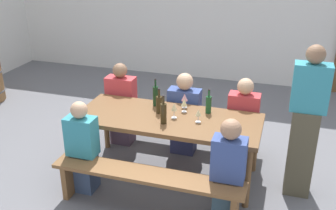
{
  "coord_description": "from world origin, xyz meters",
  "views": [
    {
      "loc": [
        1.22,
        -3.93,
        2.68
      ],
      "look_at": [
        0.0,
        0.0,
        0.9
      ],
      "focal_mm": 42.51,
      "sensor_mm": 36.0,
      "label": 1
    }
  ],
  "objects_px": {
    "bench_near": "(147,181)",
    "seated_guest_near_1": "(228,172)",
    "wine_glass_2": "(198,113)",
    "wine_glass_3": "(184,103)",
    "wine_glass_1": "(185,98)",
    "wine_bottle_0": "(159,104)",
    "standing_host": "(305,126)",
    "wine_bottle_1": "(156,96)",
    "wine_glass_0": "(174,108)",
    "seated_guest_far_0": "(122,106)",
    "bench_far": "(184,122)",
    "tasting_table": "(168,123)",
    "seated_guest_far_2": "(243,123)",
    "seated_guest_near_0": "(83,149)",
    "seated_guest_far_1": "(184,116)",
    "wine_bottle_3": "(209,104)",
    "wine_bottle_2": "(164,113)"
  },
  "relations": [
    {
      "from": "wine_glass_2",
      "to": "wine_bottle_2",
      "type": "bearing_deg",
      "value": -158.48
    },
    {
      "from": "wine_glass_2",
      "to": "seated_guest_near_1",
      "type": "bearing_deg",
      "value": -51.52
    },
    {
      "from": "wine_glass_3",
      "to": "seated_guest_near_0",
      "type": "bearing_deg",
      "value": -140.34
    },
    {
      "from": "seated_guest_near_0",
      "to": "wine_glass_0",
      "type": "bearing_deg",
      "value": -56.43
    },
    {
      "from": "tasting_table",
      "to": "seated_guest_far_2",
      "type": "distance_m",
      "value": 0.99
    },
    {
      "from": "wine_bottle_3",
      "to": "seated_guest_far_1",
      "type": "xyz_separation_m",
      "value": [
        -0.38,
        0.33,
        -0.34
      ]
    },
    {
      "from": "tasting_table",
      "to": "wine_bottle_3",
      "type": "height_order",
      "value": "wine_bottle_3"
    },
    {
      "from": "bench_near",
      "to": "wine_bottle_2",
      "type": "relative_size",
      "value": 6.12
    },
    {
      "from": "wine_glass_0",
      "to": "seated_guest_far_1",
      "type": "relative_size",
      "value": 0.16
    },
    {
      "from": "seated_guest_far_0",
      "to": "standing_host",
      "type": "distance_m",
      "value": 2.39
    },
    {
      "from": "bench_near",
      "to": "seated_guest_near_1",
      "type": "distance_m",
      "value": 0.83
    },
    {
      "from": "bench_near",
      "to": "wine_bottle_2",
      "type": "xyz_separation_m",
      "value": [
        0.0,
        0.56,
        0.52
      ]
    },
    {
      "from": "tasting_table",
      "to": "standing_host",
      "type": "bearing_deg",
      "value": 3.01
    },
    {
      "from": "bench_far",
      "to": "seated_guest_far_2",
      "type": "bearing_deg",
      "value": -10.77
    },
    {
      "from": "bench_far",
      "to": "wine_glass_1",
      "type": "xyz_separation_m",
      "value": [
        0.11,
        -0.41,
        0.52
      ]
    },
    {
      "from": "wine_glass_0",
      "to": "wine_glass_2",
      "type": "bearing_deg",
      "value": -4.63
    },
    {
      "from": "bench_far",
      "to": "seated_guest_near_0",
      "type": "xyz_separation_m",
      "value": [
        -0.8,
        -1.31,
        0.15
      ]
    },
    {
      "from": "wine_bottle_2",
      "to": "wine_bottle_1",
      "type": "bearing_deg",
      "value": 119.17
    },
    {
      "from": "seated_guest_near_0",
      "to": "tasting_table",
      "type": "bearing_deg",
      "value": -54.01
    },
    {
      "from": "seated_guest_far_1",
      "to": "bench_near",
      "type": "bearing_deg",
      "value": -1.67
    },
    {
      "from": "wine_bottle_0",
      "to": "standing_host",
      "type": "bearing_deg",
      "value": -0.25
    },
    {
      "from": "wine_glass_2",
      "to": "seated_guest_far_0",
      "type": "relative_size",
      "value": 0.13
    },
    {
      "from": "wine_bottle_3",
      "to": "seated_guest_far_0",
      "type": "distance_m",
      "value": 1.33
    },
    {
      "from": "seated_guest_near_0",
      "to": "standing_host",
      "type": "distance_m",
      "value": 2.4
    },
    {
      "from": "bench_far",
      "to": "seated_guest_near_0",
      "type": "distance_m",
      "value": 1.54
    },
    {
      "from": "seated_guest_far_2",
      "to": "seated_guest_far_0",
      "type": "bearing_deg",
      "value": -90.0
    },
    {
      "from": "seated_guest_near_0",
      "to": "seated_guest_near_1",
      "type": "relative_size",
      "value": 0.98
    },
    {
      "from": "wine_bottle_1",
      "to": "seated_guest_far_2",
      "type": "relative_size",
      "value": 0.31
    },
    {
      "from": "wine_glass_2",
      "to": "bench_far",
      "type": "bearing_deg",
      "value": 115.42
    },
    {
      "from": "tasting_table",
      "to": "standing_host",
      "type": "relative_size",
      "value": 1.25
    },
    {
      "from": "bench_near",
      "to": "wine_bottle_0",
      "type": "relative_size",
      "value": 6.67
    },
    {
      "from": "bench_near",
      "to": "seated_guest_near_0",
      "type": "relative_size",
      "value": 1.88
    },
    {
      "from": "wine_bottle_1",
      "to": "wine_glass_0",
      "type": "xyz_separation_m",
      "value": [
        0.31,
        -0.28,
        -0.0
      ]
    },
    {
      "from": "wine_bottle_1",
      "to": "wine_glass_0",
      "type": "height_order",
      "value": "wine_bottle_1"
    },
    {
      "from": "bench_far",
      "to": "seated_guest_near_1",
      "type": "distance_m",
      "value": 1.54
    },
    {
      "from": "seated_guest_near_1",
      "to": "wine_glass_2",
      "type": "bearing_deg",
      "value": 38.48
    },
    {
      "from": "bench_near",
      "to": "bench_far",
      "type": "xyz_separation_m",
      "value": [
        0.0,
        1.46,
        0.0
      ]
    },
    {
      "from": "seated_guest_far_2",
      "to": "wine_bottle_1",
      "type": "bearing_deg",
      "value": -73.55
    },
    {
      "from": "wine_bottle_0",
      "to": "bench_near",
      "type": "bearing_deg",
      "value": -80.64
    },
    {
      "from": "wine_glass_3",
      "to": "seated_guest_far_0",
      "type": "xyz_separation_m",
      "value": [
        -0.97,
        0.38,
        -0.33
      ]
    },
    {
      "from": "wine_bottle_1",
      "to": "wine_bottle_2",
      "type": "height_order",
      "value": "wine_bottle_1"
    },
    {
      "from": "wine_bottle_3",
      "to": "wine_glass_1",
      "type": "relative_size",
      "value": 1.67
    },
    {
      "from": "wine_glass_3",
      "to": "wine_glass_1",
      "type": "bearing_deg",
      "value": 103.27
    },
    {
      "from": "bench_far",
      "to": "wine_bottle_0",
      "type": "xyz_separation_m",
      "value": [
        -0.13,
        -0.64,
        0.5
      ]
    },
    {
      "from": "wine_bottle_3",
      "to": "wine_glass_1",
      "type": "distance_m",
      "value": 0.31
    },
    {
      "from": "wine_bottle_0",
      "to": "wine_bottle_3",
      "type": "bearing_deg",
      "value": 17.05
    },
    {
      "from": "seated_guest_near_0",
      "to": "wine_bottle_1",
      "type": "bearing_deg",
      "value": -33.02
    },
    {
      "from": "bench_far",
      "to": "wine_glass_0",
      "type": "distance_m",
      "value": 0.9
    },
    {
      "from": "bench_far",
      "to": "wine_glass_3",
      "type": "bearing_deg",
      "value": -75.6
    },
    {
      "from": "wine_bottle_2",
      "to": "wine_bottle_3",
      "type": "relative_size",
      "value": 1.12
    }
  ]
}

